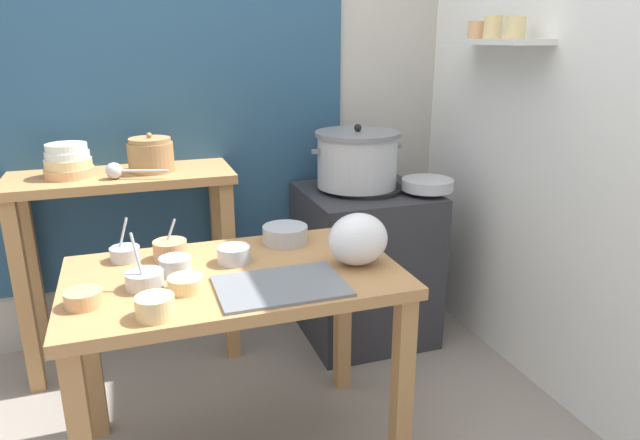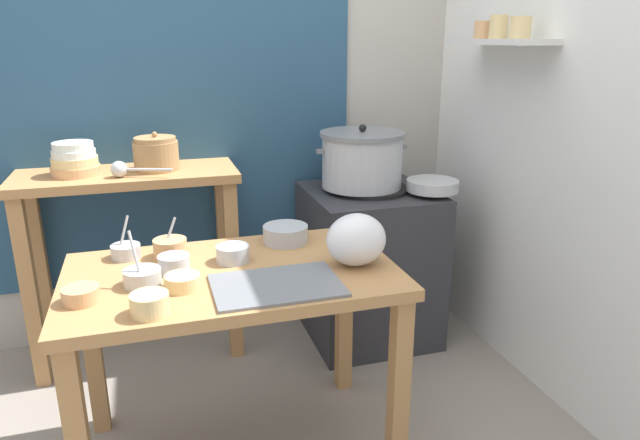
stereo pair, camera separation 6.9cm
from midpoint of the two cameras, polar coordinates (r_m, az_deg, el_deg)
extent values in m
cube|color=#B2ADA3|center=(2.90, -10.63, 14.13)|extent=(4.40, 0.10, 2.60)
cube|color=navy|center=(2.82, -15.76, 14.72)|extent=(1.90, 0.02, 2.10)
cube|color=white|center=(2.57, 23.18, 12.63)|extent=(0.10, 3.20, 2.60)
cube|color=silver|center=(2.63, 18.12, 16.53)|extent=(0.20, 0.56, 0.02)
cylinder|color=#E5C684|center=(2.52, 20.12, 17.57)|extent=(0.08, 0.08, 0.08)
cylinder|color=#E5C684|center=(2.64, 18.14, 17.83)|extent=(0.08, 0.08, 0.09)
cylinder|color=tan|center=(2.74, 16.67, 17.71)|extent=(0.08, 0.08, 0.07)
cube|color=#B27F4C|center=(1.95, -7.72, -5.57)|extent=(1.10, 0.66, 0.04)
cube|color=#B27F4C|center=(2.02, 8.87, -16.36)|extent=(0.06, 0.06, 0.68)
cube|color=#B27F4C|center=(2.35, -20.89, -12.15)|extent=(0.06, 0.06, 0.68)
cube|color=#B27F4C|center=(2.46, 3.21, -9.50)|extent=(0.06, 0.06, 0.68)
cube|color=#B27F4C|center=(2.67, -18.02, 4.16)|extent=(0.96, 0.40, 0.04)
cube|color=#B27F4C|center=(2.71, -26.27, -6.70)|extent=(0.06, 0.06, 0.86)
cube|color=#B27F4C|center=(2.69, -7.92, -5.13)|extent=(0.06, 0.06, 0.86)
cube|color=#B27F4C|center=(2.99, -25.45, -4.41)|extent=(0.06, 0.06, 0.86)
cube|color=#B27F4C|center=(2.97, -8.87, -2.96)|extent=(0.06, 0.06, 0.86)
cube|color=#2D2D33|center=(2.90, 5.54, -4.38)|extent=(0.60, 0.60, 0.76)
cylinder|color=black|center=(2.78, 5.77, 3.10)|extent=(0.36, 0.36, 0.02)
cylinder|color=black|center=(2.57, 5.68, -5.68)|extent=(0.04, 0.02, 0.04)
cylinder|color=#B7BABF|center=(2.75, 4.92, 5.81)|extent=(0.38, 0.38, 0.25)
cylinder|color=slate|center=(2.73, 5.00, 8.54)|extent=(0.40, 0.40, 0.02)
sphere|color=black|center=(2.72, 5.01, 9.12)|extent=(0.04, 0.04, 0.04)
cube|color=slate|center=(2.67, 0.76, 6.85)|extent=(0.04, 0.02, 0.02)
cube|color=slate|center=(2.82, 8.92, 7.24)|extent=(0.04, 0.02, 0.02)
cylinder|color=#A37A4C|center=(2.65, -15.30, 6.19)|extent=(0.20, 0.20, 0.13)
cylinder|color=#A37A4C|center=(2.64, -15.43, 7.76)|extent=(0.18, 0.18, 0.02)
sphere|color=#A37A4C|center=(2.64, -15.46, 8.23)|extent=(0.02, 0.02, 0.02)
cylinder|color=tan|center=(2.68, -22.47, 4.60)|extent=(0.20, 0.20, 0.04)
cylinder|color=#E5C684|center=(2.67, -22.57, 5.43)|extent=(0.19, 0.19, 0.04)
cylinder|color=silver|center=(2.66, -22.66, 6.16)|extent=(0.18, 0.18, 0.03)
cylinder|color=silver|center=(2.66, -22.74, 6.83)|extent=(0.17, 0.17, 0.03)
sphere|color=#B7BABF|center=(2.56, -18.68, 4.82)|extent=(0.07, 0.07, 0.07)
cylinder|color=#B7BABF|center=(2.52, -15.88, 4.86)|extent=(0.19, 0.08, 0.01)
cube|color=slate|center=(1.81, -3.25, -6.51)|extent=(0.40, 0.28, 0.01)
ellipsoid|color=white|center=(1.95, 4.64, -1.98)|extent=(0.21, 0.17, 0.18)
cylinder|color=#B7BABF|center=(2.74, 11.86, 3.40)|extent=(0.24, 0.24, 0.05)
cylinder|color=#B7BABF|center=(1.88, -16.28, -5.52)|extent=(0.12, 0.12, 0.05)
cylinder|color=#BFB28C|center=(1.87, -16.34, -4.94)|extent=(0.10, 0.10, 0.01)
cylinder|color=#B7BABF|center=(1.85, -16.84, -3.80)|extent=(0.04, 0.06, 0.18)
cylinder|color=tan|center=(1.82, -21.73, -6.95)|extent=(0.11, 0.11, 0.05)
cylinder|color=#337238|center=(1.82, -21.79, -6.45)|extent=(0.09, 0.09, 0.01)
cylinder|color=#B7BABF|center=(2.13, -17.92, -3.00)|extent=(0.10, 0.10, 0.05)
cylinder|color=brown|center=(2.12, -17.96, -2.54)|extent=(0.09, 0.09, 0.01)
cylinder|color=#B7BABF|center=(2.12, -18.20, -1.60)|extent=(0.06, 0.03, 0.15)
cylinder|color=#B7BABF|center=(2.01, -7.73, -3.34)|extent=(0.12, 0.12, 0.06)
cylinder|color=beige|center=(2.00, -7.76, -2.73)|extent=(0.10, 0.10, 0.01)
cylinder|color=tan|center=(2.09, -13.79, -2.76)|extent=(0.12, 0.12, 0.07)
cylinder|color=#337238|center=(2.08, -13.85, -2.04)|extent=(0.10, 0.10, 0.01)
cylinder|color=#B7BABF|center=(2.09, -13.97, -1.66)|extent=(0.07, 0.02, 0.14)
cylinder|color=#B7BABF|center=(2.18, -2.55, -1.41)|extent=(0.17, 0.17, 0.07)
cylinder|color=brown|center=(2.17, -2.56, -0.74)|extent=(0.15, 0.15, 0.01)
cylinder|color=#B7BABF|center=(1.96, -13.39, -4.23)|extent=(0.11, 0.11, 0.06)
cylinder|color=#BFB28C|center=(1.96, -13.44, -3.64)|extent=(0.09, 0.09, 0.01)
cylinder|color=#E5C684|center=(1.83, -12.49, -6.04)|extent=(0.11, 0.11, 0.05)
cylinder|color=brown|center=(1.82, -12.53, -5.56)|extent=(0.09, 0.09, 0.01)
cylinder|color=#E5C684|center=(1.68, -15.48, -8.10)|extent=(0.11, 0.11, 0.06)
cylinder|color=brown|center=(1.67, -15.55, -7.31)|extent=(0.09, 0.09, 0.01)
camera|label=1|loc=(0.03, -89.07, 0.30)|focal=32.10mm
camera|label=2|loc=(0.03, 90.93, -0.30)|focal=32.10mm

